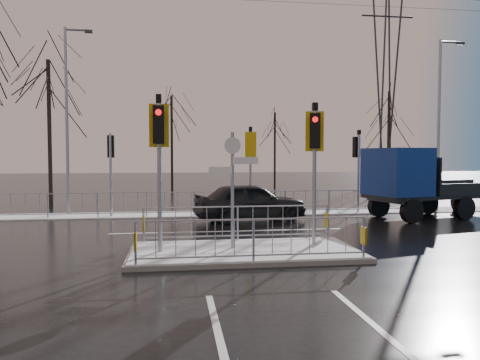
{
  "coord_description": "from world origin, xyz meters",
  "views": [
    {
      "loc": [
        -1.81,
        -12.05,
        2.6
      ],
      "look_at": [
        0.32,
        3.15,
        1.8
      ],
      "focal_mm": 35.0,
      "sensor_mm": 36.0,
      "label": 1
    }
  ],
  "objects": [
    {
      "name": "tree_far_c",
      "position": [
        14.0,
        21.0,
        5.15
      ],
      "size": [
        4.0,
        4.0,
        7.55
      ],
      "color": "black",
      "rests_on": "ground"
    },
    {
      "name": "ground",
      "position": [
        0.0,
        0.0,
        0.0
      ],
      "size": [
        120.0,
        120.0,
        0.0
      ],
      "primitive_type": "plane",
      "color": "black",
      "rests_on": "ground"
    },
    {
      "name": "lane_markings",
      "position": [
        0.0,
        -0.33,
        0.0
      ],
      "size": [
        8.0,
        11.38,
        0.01
      ],
      "color": "silver",
      "rests_on": "ground"
    },
    {
      "name": "traffic_island",
      "position": [
        -0.01,
        0.01,
        0.39
      ],
      "size": [
        6.0,
        3.04,
        4.15
      ],
      "color": "#62625D",
      "rests_on": "ground"
    },
    {
      "name": "pylon_wires",
      "position": [
        16.88,
        30.0,
        11.03
      ],
      "size": [
        70.0,
        2.38,
        19.97
      ],
      "color": "#2D3033",
      "rests_on": "ground"
    },
    {
      "name": "tree_far_b",
      "position": [
        6.0,
        24.0,
        4.18
      ],
      "size": [
        3.25,
        3.25,
        6.14
      ],
      "color": "black",
      "rests_on": "ground"
    },
    {
      "name": "snow_verge",
      "position": [
        0.0,
        8.6,
        0.02
      ],
      "size": [
        30.0,
        2.0,
        0.04
      ],
      "primitive_type": "cube",
      "color": "white",
      "rests_on": "ground"
    },
    {
      "name": "far_kerb_fixtures",
      "position": [
        0.29,
        8.09,
        1.02
      ],
      "size": [
        18.0,
        0.65,
        3.83
      ],
      "color": "gray",
      "rests_on": "ground"
    },
    {
      "name": "tree_near_b",
      "position": [
        -8.0,
        12.5,
        5.15
      ],
      "size": [
        4.0,
        4.0,
        7.55
      ],
      "color": "black",
      "rests_on": "ground"
    },
    {
      "name": "street_lamp_left",
      "position": [
        -6.43,
        9.5,
        4.49
      ],
      "size": [
        1.25,
        0.18,
        8.2
      ],
      "color": "gray",
      "rests_on": "ground"
    },
    {
      "name": "car_far_lane",
      "position": [
        1.19,
        6.41,
        0.76
      ],
      "size": [
        4.73,
        2.62,
        1.52
      ],
      "primitive_type": "imported",
      "rotation": [
        0.0,
        0.0,
        1.76
      ],
      "color": "black",
      "rests_on": "ground"
    },
    {
      "name": "tree_far_a",
      "position": [
        -2.0,
        22.0,
        4.82
      ],
      "size": [
        3.75,
        3.75,
        7.08
      ],
      "color": "black",
      "rests_on": "ground"
    },
    {
      "name": "flatbed_truck",
      "position": [
        7.95,
        5.94,
        1.54
      ],
      "size": [
        6.62,
        3.64,
        2.9
      ],
      "color": "black",
      "rests_on": "ground"
    },
    {
      "name": "street_lamp_right",
      "position": [
        10.57,
        8.5,
        4.39
      ],
      "size": [
        1.25,
        0.18,
        8.0
      ],
      "color": "gray",
      "rests_on": "ground"
    }
  ]
}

